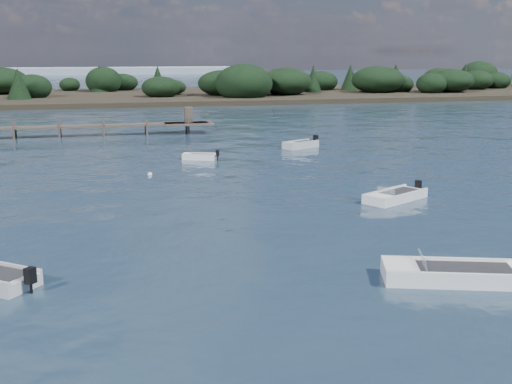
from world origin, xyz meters
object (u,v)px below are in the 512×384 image
object	(u,v)px
dinghy_mid_white_a	(452,276)
tender_far_grey_b	(301,146)
tender_far_white	(199,158)
dinghy_mid_white_b	(395,198)

from	to	relation	value
dinghy_mid_white_a	tender_far_grey_b	xyz separation A→B (m)	(4.70, 33.39, 0.01)
tender_far_white	tender_far_grey_b	bearing A→B (deg)	22.49
tender_far_grey_b	dinghy_mid_white_b	bearing A→B (deg)	-92.49
dinghy_mid_white_a	dinghy_mid_white_b	bearing A→B (deg)	73.31
tender_far_white	tender_far_grey_b	distance (m)	10.46
dinghy_mid_white_b	tender_far_white	bearing A→B (deg)	117.66
dinghy_mid_white_b	tender_far_white	world-z (taller)	dinghy_mid_white_b
tender_far_grey_b	dinghy_mid_white_a	bearing A→B (deg)	-98.01
dinghy_mid_white_b	tender_far_grey_b	bearing A→B (deg)	87.51
dinghy_mid_white_a	tender_far_white	world-z (taller)	dinghy_mid_white_a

